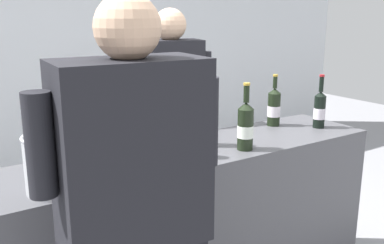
{
  "coord_description": "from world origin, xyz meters",
  "views": [
    {
      "loc": [
        -1.19,
        -1.8,
        1.65
      ],
      "look_at": [
        -0.02,
        0.0,
        1.1
      ],
      "focal_mm": 40.54,
      "sensor_mm": 36.0,
      "label": 1
    }
  ],
  "objects": [
    {
      "name": "person_server",
      "position": [
        0.19,
        0.56,
        0.82
      ],
      "size": [
        0.53,
        0.33,
        1.68
      ],
      "color": "black",
      "rests_on": "ground_plane"
    },
    {
      "name": "wine_bottle_4",
      "position": [
        0.89,
        -0.05,
        1.07
      ],
      "size": [
        0.07,
        0.07,
        0.33
      ],
      "color": "black",
      "rests_on": "counter"
    },
    {
      "name": "wine_bottle_0",
      "position": [
        -0.25,
        -0.01,
        1.06
      ],
      "size": [
        0.08,
        0.08,
        0.3
      ],
      "color": "black",
      "rests_on": "counter"
    },
    {
      "name": "wine_glass",
      "position": [
        -0.07,
        -0.11,
        1.1
      ],
      "size": [
        0.08,
        0.08,
        0.21
      ],
      "color": "silver",
      "rests_on": "counter"
    },
    {
      "name": "wine_bottle_6",
      "position": [
        0.69,
        0.14,
        1.07
      ],
      "size": [
        0.08,
        0.08,
        0.32
      ],
      "color": "black",
      "rests_on": "counter"
    },
    {
      "name": "wine_bottle_2",
      "position": [
        0.07,
        0.04,
        1.08
      ],
      "size": [
        0.08,
        0.08,
        0.35
      ],
      "color": "black",
      "rests_on": "counter"
    },
    {
      "name": "wine_bottle_5",
      "position": [
        -0.73,
        0.12,
        1.08
      ],
      "size": [
        0.08,
        0.08,
        0.36
      ],
      "color": "black",
      "rests_on": "counter"
    },
    {
      "name": "counter",
      "position": [
        0.0,
        0.0,
        0.48
      ],
      "size": [
        2.17,
        0.52,
        0.95
      ],
      "primitive_type": "cube",
      "color": "#4C4C51",
      "rests_on": "ground_plane"
    },
    {
      "name": "wall_back",
      "position": [
        0.0,
        2.6,
        1.4
      ],
      "size": [
        8.0,
        0.1,
        2.8
      ],
      "primitive_type": "cube",
      "color": "silver",
      "rests_on": "ground_plane"
    },
    {
      "name": "wine_bottle_1",
      "position": [
        0.22,
        -0.14,
        1.08
      ],
      "size": [
        0.08,
        0.08,
        0.35
      ],
      "color": "black",
      "rests_on": "counter"
    },
    {
      "name": "wine_bottle_3",
      "position": [
        -0.26,
        0.13,
        1.08
      ],
      "size": [
        0.08,
        0.08,
        0.36
      ],
      "color": "black",
      "rests_on": "counter"
    },
    {
      "name": "ice_bucket",
      "position": [
        -0.76,
        -0.14,
        1.07
      ],
      "size": [
        0.24,
        0.24,
        0.23
      ],
      "color": "silver",
      "rests_on": "counter"
    }
  ]
}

